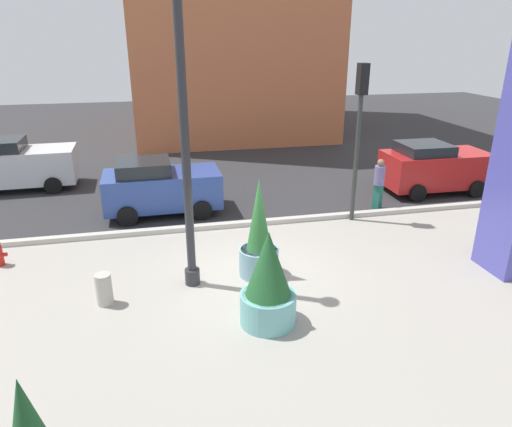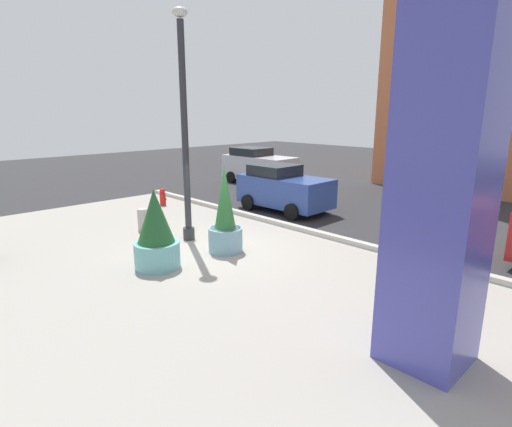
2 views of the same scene
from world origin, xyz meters
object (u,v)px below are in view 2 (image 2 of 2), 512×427
(art_pillar_blue, at_px, (444,176))
(potted_plant_mid_plaza, at_px, (156,233))
(car_curb_west, at_px, (284,188))
(pedestrian_on_sidewalk, at_px, (459,229))
(lamp_post, at_px, (185,134))
(concrete_bollard, at_px, (143,220))
(potted_plant_by_pillar, at_px, (225,219))
(car_far_lane, at_px, (259,166))
(traffic_light_corner, at_px, (407,139))
(fire_hydrant, at_px, (163,197))

(art_pillar_blue, xyz_separation_m, potted_plant_mid_plaza, (-6.66, -1.02, -2.11))
(car_curb_west, bearing_deg, pedestrian_on_sidewalk, -9.50)
(lamp_post, height_order, concrete_bollard, lamp_post)
(potted_plant_by_pillar, xyz_separation_m, concrete_bollard, (-3.67, -0.61, -0.59))
(car_far_lane, height_order, pedestrian_on_sidewalk, car_far_lane)
(concrete_bollard, distance_m, car_far_lane, 10.26)
(lamp_post, xyz_separation_m, traffic_light_corner, (5.46, 3.09, -0.05))
(lamp_post, xyz_separation_m, potted_plant_by_pillar, (1.67, 0.12, -2.36))
(potted_plant_mid_plaza, relative_size, car_far_lane, 0.48)
(traffic_light_corner, distance_m, pedestrian_on_sidewalk, 2.73)
(concrete_bollard, xyz_separation_m, car_curb_west, (1.42, 5.58, 0.55))
(pedestrian_on_sidewalk, bearing_deg, lamp_post, -150.08)
(lamp_post, distance_m, fire_hydrant, 6.05)
(art_pillar_blue, distance_m, car_curb_west, 10.75)
(traffic_light_corner, bearing_deg, fire_hydrant, -174.24)
(fire_hydrant, distance_m, pedestrian_on_sidewalk, 11.75)
(potted_plant_mid_plaza, relative_size, pedestrian_on_sidewalk, 1.18)
(car_far_lane, relative_size, car_curb_west, 1.13)
(car_curb_west, bearing_deg, fire_hydrant, -144.67)
(art_pillar_blue, distance_m, concrete_bollard, 10.41)
(potted_plant_by_pillar, bearing_deg, car_far_lane, 130.89)
(car_far_lane, distance_m, pedestrian_on_sidewalk, 13.67)
(traffic_light_corner, relative_size, car_far_lane, 1.13)
(potted_plant_by_pillar, bearing_deg, concrete_bollard, -170.61)
(art_pillar_blue, bearing_deg, pedestrian_on_sidewalk, 105.50)
(fire_hydrant, height_order, pedestrian_on_sidewalk, pedestrian_on_sidewalk)
(lamp_post, distance_m, car_curb_west, 5.66)
(lamp_post, height_order, potted_plant_mid_plaza, lamp_post)
(art_pillar_blue, distance_m, potted_plant_by_pillar, 6.80)
(lamp_post, relative_size, potted_plant_by_pillar, 2.70)
(potted_plant_by_pillar, height_order, car_curb_west, potted_plant_by_pillar)
(art_pillar_blue, relative_size, potted_plant_by_pillar, 2.41)
(lamp_post, bearing_deg, car_far_lane, 123.73)
(art_pillar_blue, relative_size, pedestrian_on_sidewalk, 3.44)
(art_pillar_blue, relative_size, fire_hydrant, 8.11)
(lamp_post, xyz_separation_m, car_curb_west, (-0.58, 5.09, -2.40))
(car_far_lane, height_order, car_curb_west, car_far_lane)
(potted_plant_by_pillar, relative_size, potted_plant_mid_plaza, 1.21)
(potted_plant_by_pillar, distance_m, concrete_bollard, 3.77)
(potted_plant_mid_plaza, xyz_separation_m, car_curb_west, (-1.98, 7.06, -0.01))
(lamp_post, bearing_deg, potted_plant_mid_plaza, -54.58)
(concrete_bollard, bearing_deg, car_curb_west, 75.75)
(potted_plant_by_pillar, bearing_deg, car_curb_west, 114.35)
(art_pillar_blue, xyz_separation_m, car_curb_west, (-8.64, 6.04, -2.12))
(traffic_light_corner, distance_m, car_far_lane, 13.05)
(concrete_bollard, xyz_separation_m, pedestrian_on_sidewalk, (8.72, 4.36, 0.61))
(art_pillar_blue, height_order, concrete_bollard, art_pillar_blue)
(concrete_bollard, bearing_deg, art_pillar_blue, -2.63)
(art_pillar_blue, bearing_deg, car_far_lane, 144.80)
(art_pillar_blue, distance_m, potted_plant_mid_plaza, 7.06)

